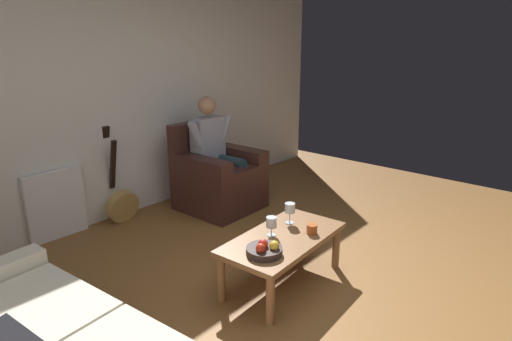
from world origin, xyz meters
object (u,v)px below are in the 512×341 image
object	(u,v)px
armchair	(217,178)
candle_jar	(312,229)
guitar	(121,202)
wine_glass_near	(290,209)
coffee_table	(283,243)
person_seated	(216,150)
wine_glass_far	(271,223)
fruit_bowl	(265,250)

from	to	relation	value
armchair	candle_jar	xyz separation A→B (m)	(0.58, 1.65, 0.09)
guitar	wine_glass_near	size ratio (longest dim) A/B	5.84
coffee_table	armchair	bearing A→B (deg)	-116.77
person_seated	guitar	bearing A→B (deg)	-27.49
person_seated	coffee_table	distance (m)	1.74
wine_glass_far	wine_glass_near	bearing A→B (deg)	-173.13
fruit_bowl	guitar	bearing A→B (deg)	-93.91
person_seated	wine_glass_near	distance (m)	1.52
coffee_table	wine_glass_near	distance (m)	0.31
wine_glass_far	fruit_bowl	size ratio (longest dim) A/B	0.59
wine_glass_near	wine_glass_far	world-z (taller)	wine_glass_near
armchair	fruit_bowl	distance (m)	1.93
coffee_table	wine_glass_far	xyz separation A→B (m)	(0.05, -0.08, 0.16)
wine_glass_near	coffee_table	bearing A→B (deg)	25.85
person_seated	wine_glass_far	bearing A→B (deg)	58.79
wine_glass_near	fruit_bowl	world-z (taller)	wine_glass_near
armchair	guitar	distance (m)	1.05
person_seated	fruit_bowl	size ratio (longest dim) A/B	4.90
armchair	candle_jar	distance (m)	1.76
fruit_bowl	wine_glass_far	bearing A→B (deg)	-149.37
coffee_table	fruit_bowl	bearing A→B (deg)	14.19
person_seated	candle_jar	distance (m)	1.77
armchair	coffee_table	xyz separation A→B (m)	(0.77, 1.52, -0.00)
armchair	wine_glass_near	world-z (taller)	armchair
armchair	coffee_table	bearing A→B (deg)	61.40
coffee_table	wine_glass_far	bearing A→B (deg)	-56.97
guitar	wine_glass_far	world-z (taller)	guitar
fruit_bowl	candle_jar	size ratio (longest dim) A/B	3.10
candle_jar	guitar	bearing A→B (deg)	-80.47
person_seated	candle_jar	xyz separation A→B (m)	(0.58, 1.66, -0.24)
person_seated	wine_glass_near	xyz separation A→B (m)	(0.54, 1.42, -0.15)
armchair	person_seated	world-z (taller)	person_seated
candle_jar	person_seated	bearing A→B (deg)	-109.34
armchair	fruit_bowl	xyz separation A→B (m)	(1.08, 1.60, 0.09)
wine_glass_near	candle_jar	world-z (taller)	wine_glass_near
guitar	wine_glass_near	distance (m)	1.93
armchair	candle_jar	world-z (taller)	armchair
coffee_table	wine_glass_near	bearing A→B (deg)	-154.15
wine_glass_near	fruit_bowl	xyz separation A→B (m)	(0.54, 0.19, -0.08)
person_seated	wine_glass_near	bearing A→B (deg)	67.26
wine_glass_near	candle_jar	bearing A→B (deg)	80.37
armchair	wine_glass_near	bearing A→B (deg)	67.17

